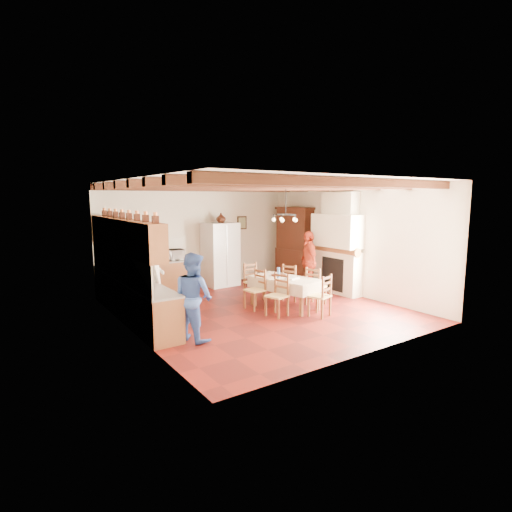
# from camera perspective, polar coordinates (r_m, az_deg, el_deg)

# --- Properties ---
(floor) EXTENTS (6.00, 6.50, 0.02)m
(floor) POSITION_cam_1_polar(r_m,az_deg,el_deg) (9.60, 0.52, -7.73)
(floor) COLOR #4C120F
(floor) RESTS_ON ground
(ceiling) EXTENTS (6.00, 6.50, 0.02)m
(ceiling) POSITION_cam_1_polar(r_m,az_deg,el_deg) (9.23, 0.54, 10.59)
(ceiling) COLOR white
(ceiling) RESTS_ON ground
(wall_back) EXTENTS (6.00, 0.02, 3.00)m
(wall_back) POSITION_cam_1_polar(r_m,az_deg,el_deg) (12.10, -8.32, 2.82)
(wall_back) COLOR beige
(wall_back) RESTS_ON ground
(wall_front) EXTENTS (6.00, 0.02, 3.00)m
(wall_front) POSITION_cam_1_polar(r_m,az_deg,el_deg) (6.90, 16.17, -1.56)
(wall_front) COLOR beige
(wall_front) RESTS_ON ground
(wall_left) EXTENTS (0.02, 6.50, 3.00)m
(wall_left) POSITION_cam_1_polar(r_m,az_deg,el_deg) (7.99, -17.50, -0.31)
(wall_left) COLOR beige
(wall_left) RESTS_ON ground
(wall_right) EXTENTS (0.02, 6.50, 3.00)m
(wall_right) POSITION_cam_1_polar(r_m,az_deg,el_deg) (11.28, 13.20, 2.28)
(wall_right) COLOR beige
(wall_right) RESTS_ON ground
(ceiling_beams) EXTENTS (6.00, 6.30, 0.16)m
(ceiling_beams) POSITION_cam_1_polar(r_m,az_deg,el_deg) (9.23, 0.54, 9.97)
(ceiling_beams) COLOR #3A1C13
(ceiling_beams) RESTS_ON ground
(lower_cabinets_left) EXTENTS (0.60, 4.30, 0.86)m
(lower_cabinets_left) POSITION_cam_1_polar(r_m,az_deg,el_deg) (9.27, -17.27, -5.89)
(lower_cabinets_left) COLOR brown
(lower_cabinets_left) RESTS_ON ground
(lower_cabinets_back) EXTENTS (2.30, 0.60, 0.86)m
(lower_cabinets_back) POSITION_cam_1_polar(r_m,az_deg,el_deg) (11.38, -14.56, -3.16)
(lower_cabinets_back) COLOR brown
(lower_cabinets_back) RESTS_ON ground
(countertop_left) EXTENTS (0.62, 4.30, 0.04)m
(countertop_left) POSITION_cam_1_polar(r_m,az_deg,el_deg) (9.17, -17.39, -3.16)
(countertop_left) COLOR slate
(countertop_left) RESTS_ON lower_cabinets_left
(countertop_back) EXTENTS (2.34, 0.62, 0.04)m
(countertop_back) POSITION_cam_1_polar(r_m,az_deg,el_deg) (11.30, -14.64, -0.93)
(countertop_back) COLOR slate
(countertop_back) RESTS_ON lower_cabinets_back
(backsplash_left) EXTENTS (0.03, 4.30, 0.60)m
(backsplash_left) POSITION_cam_1_polar(r_m,az_deg,el_deg) (9.04, -19.20, -1.34)
(backsplash_left) COLOR beige
(backsplash_left) RESTS_ON ground
(backsplash_back) EXTENTS (2.30, 0.03, 0.60)m
(backsplash_back) POSITION_cam_1_polar(r_m,az_deg,el_deg) (11.52, -15.18, 0.84)
(backsplash_back) COLOR beige
(backsplash_back) RESTS_ON ground
(upper_cabinets) EXTENTS (0.35, 4.20, 0.70)m
(upper_cabinets) POSITION_cam_1_polar(r_m,az_deg,el_deg) (9.00, -18.42, 2.83)
(upper_cabinets) COLOR brown
(upper_cabinets) RESTS_ON ground
(fireplace) EXTENTS (0.56, 1.60, 2.80)m
(fireplace) POSITION_cam_1_polar(r_m,az_deg,el_deg) (11.21, 11.43, 1.79)
(fireplace) COLOR beige
(fireplace) RESTS_ON ground
(wall_picture) EXTENTS (0.34, 0.03, 0.42)m
(wall_picture) POSITION_cam_1_polar(r_m,az_deg,el_deg) (12.80, -2.03, 4.77)
(wall_picture) COLOR black
(wall_picture) RESTS_ON ground
(refrigerator) EXTENTS (1.00, 0.84, 1.90)m
(refrigerator) POSITION_cam_1_polar(r_m,az_deg,el_deg) (12.08, -5.12, 0.24)
(refrigerator) COLOR silver
(refrigerator) RESTS_ON floor
(hutch) EXTENTS (0.68, 1.35, 2.35)m
(hutch) POSITION_cam_1_polar(r_m,az_deg,el_deg) (12.58, 5.61, 1.59)
(hutch) COLOR #32190F
(hutch) RESTS_ON floor
(dining_table) EXTENTS (1.22, 1.82, 0.73)m
(dining_table) POSITION_cam_1_polar(r_m,az_deg,el_deg) (9.68, 4.14, -3.59)
(dining_table) COLOR white
(dining_table) RESTS_ON floor
(chandelier) EXTENTS (0.47, 0.47, 0.03)m
(chandelier) POSITION_cam_1_polar(r_m,az_deg,el_deg) (9.48, 4.25, 5.92)
(chandelier) COLOR black
(chandelier) RESTS_ON ground
(chair_left_near) EXTENTS (0.50, 0.51, 0.96)m
(chair_left_near) POSITION_cam_1_polar(r_m,az_deg,el_deg) (9.00, 3.01, -5.61)
(chair_left_near) COLOR brown
(chair_left_near) RESTS_ON floor
(chair_left_far) EXTENTS (0.44, 0.46, 0.96)m
(chair_left_far) POSITION_cam_1_polar(r_m,az_deg,el_deg) (9.54, -0.16, -4.79)
(chair_left_far) COLOR brown
(chair_left_far) RESTS_ON floor
(chair_right_near) EXTENTS (0.52, 0.53, 0.96)m
(chair_right_near) POSITION_cam_1_polar(r_m,az_deg,el_deg) (10.03, 8.55, -4.23)
(chair_right_near) COLOR brown
(chair_right_near) RESTS_ON floor
(chair_right_far) EXTENTS (0.53, 0.54, 0.96)m
(chair_right_far) POSITION_cam_1_polar(r_m,az_deg,el_deg) (10.41, 5.18, -3.71)
(chair_right_far) COLOR brown
(chair_right_far) RESTS_ON floor
(chair_end_near) EXTENTS (0.52, 0.51, 0.96)m
(chair_end_near) POSITION_cam_1_polar(r_m,az_deg,el_deg) (9.09, 9.09, -5.56)
(chair_end_near) COLOR brown
(chair_end_near) RESTS_ON floor
(chair_end_far) EXTENTS (0.42, 0.40, 0.96)m
(chair_end_far) POSITION_cam_1_polar(r_m,az_deg,el_deg) (10.41, -0.30, -3.68)
(chair_end_far) COLOR brown
(chair_end_far) RESTS_ON floor
(person_man) EXTENTS (0.59, 0.77, 1.89)m
(person_man) POSITION_cam_1_polar(r_m,az_deg,el_deg) (8.78, -14.40, -3.12)
(person_man) COLOR white
(person_man) RESTS_ON floor
(person_woman_blue) EXTENTS (0.81, 0.94, 1.65)m
(person_woman_blue) POSITION_cam_1_polar(r_m,az_deg,el_deg) (7.54, -8.91, -5.74)
(person_woman_blue) COLOR #3452A1
(person_woman_blue) RESTS_ON floor
(person_woman_red) EXTENTS (0.79, 1.10, 1.73)m
(person_woman_red) POSITION_cam_1_polar(r_m,az_deg,el_deg) (11.24, 7.49, -0.85)
(person_woman_red) COLOR #C23A21
(person_woman_red) RESTS_ON floor
(microwave) EXTENTS (0.56, 0.39, 0.30)m
(microwave) POSITION_cam_1_polar(r_m,az_deg,el_deg) (11.50, -11.67, 0.18)
(microwave) COLOR silver
(microwave) RESTS_ON countertop_back
(fridge_vase) EXTENTS (0.32, 0.32, 0.30)m
(fridge_vase) POSITION_cam_1_polar(r_m,az_deg,el_deg) (11.99, -5.03, 5.46)
(fridge_vase) COLOR #32190F
(fridge_vase) RESTS_ON refrigerator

